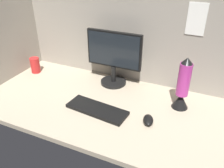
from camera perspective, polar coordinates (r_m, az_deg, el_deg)
name	(u,v)px	position (r cm, az deg, el deg)	size (l,w,h in cm)	color
ground_plane	(117,107)	(146.84, 1.20, -5.66)	(180.00, 80.00, 3.00)	tan
cubicle_wall_back	(140,27)	(160.97, 6.72, 13.60)	(180.00, 5.50, 78.25)	gray
monitor	(114,56)	(160.61, 0.44, 6.71)	(38.53, 18.00, 37.64)	black
keyboard	(97,109)	(141.18, -3.63, -6.13)	(37.00, 13.00, 2.00)	black
mouse	(148,120)	(133.38, 8.74, -8.58)	(5.60, 9.60, 3.40)	black
mug_red_plastic	(35,65)	(191.36, -18.06, 4.35)	(6.90, 6.90, 11.80)	red
lava_lamp	(183,88)	(143.28, 16.69, -0.82)	(9.97, 9.97, 32.64)	black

